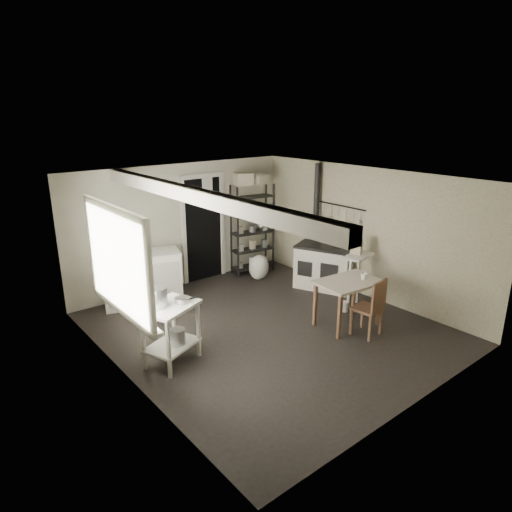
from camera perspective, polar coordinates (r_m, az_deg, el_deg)
floor at (r=7.13m, az=1.54°, el=-9.02°), size 5.00×5.00×0.00m
ceiling at (r=6.43m, az=1.71°, el=9.59°), size 5.00×5.00×0.00m
wall_back at (r=8.67m, az=-9.22°, el=3.77°), size 4.50×0.02×2.30m
wall_front at (r=5.19m, az=20.02°, el=-6.83°), size 4.50×0.02×2.30m
wall_left at (r=5.58m, az=-16.26°, el=-4.70°), size 0.02×5.00×2.30m
wall_right at (r=8.28m, az=13.54°, el=2.84°), size 0.02×5.00×2.30m
window at (r=5.65m, az=-17.10°, el=-0.72°), size 0.12×1.76×1.28m
doorway at (r=8.91m, az=-6.58°, el=3.26°), size 0.96×0.10×2.08m
ceiling_beam at (r=5.75m, az=-7.49°, el=7.44°), size 0.18×5.00×0.18m
wallpaper_panel at (r=8.27m, az=13.49°, el=2.83°), size 0.01×5.00×2.30m
utensil_rail at (r=8.51m, az=10.29°, el=6.22°), size 0.06×1.20×0.44m
prep_table at (r=6.17m, az=-10.51°, el=-9.72°), size 0.87×0.75×0.83m
stockpot at (r=5.94m, az=-12.34°, el=-5.21°), size 0.36×0.36×0.30m
saucepan at (r=6.03m, az=-9.24°, el=-5.58°), size 0.23×0.23×0.11m
bucket at (r=6.15m, az=-9.76°, el=-9.91°), size 0.24×0.24×0.22m
base_cabinets at (r=8.11m, az=-14.08°, el=-2.65°), size 1.49×0.99×0.90m
mixing_bowl at (r=8.00m, az=-13.49°, el=0.84°), size 0.26×0.26×0.06m
counter_cup at (r=7.74m, az=-16.18°, el=0.20°), size 0.17×0.17×0.10m
shelf_rack at (r=9.25m, az=-0.46°, el=3.62°), size 0.90×0.46×1.82m
shelf_jar at (r=8.99m, az=-1.83°, el=5.88°), size 0.09×0.09×0.18m
storage_box_a at (r=8.97m, az=-1.60°, el=10.06°), size 0.41×0.38×0.23m
storage_box_b at (r=9.12m, az=0.43°, el=10.07°), size 0.32×0.30×0.19m
stove at (r=8.62m, az=8.55°, el=-1.19°), size 0.95×1.19×0.82m
stovepipe at (r=8.78m, az=7.59°, el=6.97°), size 0.14×0.14×1.49m
side_ledge at (r=8.04m, az=12.51°, el=-2.93°), size 0.63×0.42×0.89m
oats_box at (r=7.90m, az=12.48°, el=1.13°), size 0.15×0.21×0.28m
work_table at (r=7.22m, az=11.35°, el=-5.71°), size 1.03×0.77×0.74m
table_cup at (r=7.17m, az=13.33°, el=-2.31°), size 0.13×0.13×0.10m
chair at (r=6.95m, az=13.75°, el=-5.90°), size 0.41×0.43×0.90m
flour_sack at (r=9.02m, az=0.36°, el=-1.48°), size 0.44×0.38×0.50m
floor_crock at (r=7.82m, az=10.99°, el=-6.25°), size 0.14×0.14×0.17m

